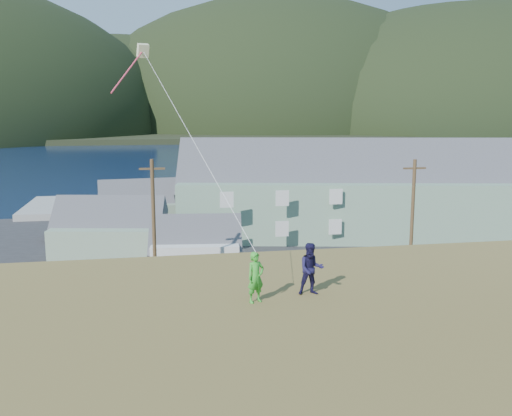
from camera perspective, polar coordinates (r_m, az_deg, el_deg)
The scene contains 15 objects.
ground at distance 36.71m, azimuth -4.78°, elevation -10.57°, with size 900.00×900.00×0.00m, color #0A1638.
grass_strip at distance 34.84m, azimuth -4.46°, elevation -11.64°, with size 110.00×8.00×0.10m, color #4C3D19.
waterfront_lot at distance 52.91m, azimuth -6.58°, elevation -4.09°, with size 72.00×36.00×0.12m, color #28282B.
wharf at distance 75.33m, azimuth -12.31°, elevation 0.26°, with size 26.00×14.00×0.90m, color gray.
far_shore at distance 364.45m, azimuth -9.88°, elevation 7.97°, with size 900.00×320.00×2.00m, color black.
far_hills at distance 316.19m, azimuth -3.27°, elevation 8.00°, with size 760.00×265.00×143.00m.
lodge at distance 57.79m, azimuth 9.32°, elevation 1.62°, with size 35.15×15.87×11.95m.
shed_palegreen_near at distance 49.53m, azimuth -14.44°, elevation -2.39°, with size 10.13×7.38×6.70m.
shed_white at distance 44.59m, azimuth -6.03°, elevation -3.94°, with size 7.55×5.42×5.63m.
shed_palegreen_far at distance 61.02m, azimuth -10.78°, elevation 0.08°, with size 10.45×6.63×6.67m.
utility_poles at distance 36.74m, azimuth -6.60°, elevation -3.00°, with size 30.16×0.24×9.63m.
parked_cars at distance 57.45m, azimuth -16.06°, elevation -2.49°, with size 24.59×12.04×1.51m.
kite_flyer_green at distance 16.86m, azimuth -0.03°, elevation -6.95°, with size 0.55×0.36×1.52m, color green.
kite_flyer_navy at distance 17.61m, azimuth 5.54°, elevation -6.09°, with size 0.79×0.61×1.62m, color #171438.
kite_rig at distance 24.74m, azimuth -11.31°, elevation 14.64°, with size 2.21×4.85×11.65m.
Camera 1 is at (-3.16, -34.24, 12.87)m, focal length 40.00 mm.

